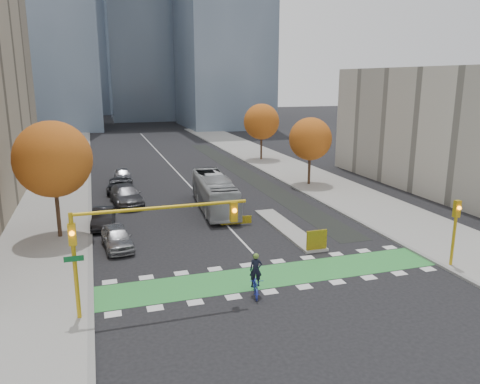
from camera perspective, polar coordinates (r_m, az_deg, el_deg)
ground at (r=25.90m, az=5.42°, el=-11.37°), size 300.00×300.00×0.00m
sidewalk_west at (r=43.16m, az=-22.48°, el=-1.95°), size 7.00×120.00×0.15m
sidewalk_east at (r=48.63m, az=10.98°, el=0.54°), size 7.00×120.00×0.15m
curb_west at (r=42.96m, az=-17.83°, el=-1.63°), size 0.30×120.00×0.16m
curb_east at (r=47.09m, az=7.23°, el=0.25°), size 0.30×120.00×0.16m
bike_crossing at (r=27.16m, az=4.18°, el=-10.09°), size 20.00×3.00×0.01m
centre_line at (r=63.20m, az=-8.77°, el=3.58°), size 0.15×70.00×0.01m
bike_lane_paint at (r=55.31m, az=0.56°, el=2.30°), size 2.50×50.00×0.01m
median_island at (r=35.05m, az=5.76°, el=-4.43°), size 1.60×10.00×0.16m
hazard_board at (r=30.71m, az=9.33°, el=-5.78°), size 1.40×0.12×1.30m
building_east at (r=52.46m, az=26.62°, el=6.86°), size 14.00×30.00×12.00m
tree_west at (r=34.08m, az=-21.84°, el=3.72°), size 5.20×5.20×8.22m
tree_east_near at (r=48.86m, az=8.57°, el=6.41°), size 4.40×4.40×7.08m
tree_east_far at (r=63.67m, az=2.64°, el=8.56°), size 4.80×4.80×7.65m
traffic_signal_west at (r=22.19m, az=-13.10°, el=-4.83°), size 8.53×0.56×5.20m
traffic_signal_east at (r=30.04m, az=24.77°, el=-3.47°), size 0.35×0.43×4.10m
cyclist at (r=24.56m, az=1.93°, el=-10.81°), size 1.16×2.10×2.30m
bus at (r=39.86m, az=-3.14°, el=-0.09°), size 3.26×10.62×2.91m
parked_car_a at (r=31.99m, az=-14.76°, el=-5.37°), size 2.16×4.52×1.49m
parked_car_b at (r=36.75m, az=-16.33°, el=-3.04°), size 1.97×4.44×1.42m
parked_car_c at (r=42.67m, az=-13.69°, el=-0.37°), size 2.96×6.08×1.70m
parked_car_d at (r=47.56m, az=-14.46°, el=0.80°), size 2.83×5.10×1.35m
parked_car_e at (r=52.47m, az=-14.09°, el=2.06°), size 1.85×4.28×1.44m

